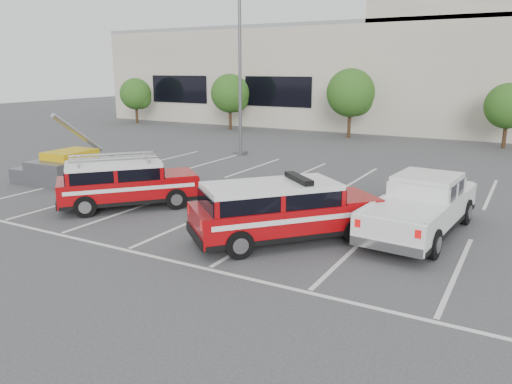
% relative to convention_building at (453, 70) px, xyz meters
% --- Properties ---
extents(ground, '(120.00, 120.00, 0.00)m').
position_rel_convention_building_xyz_m(ground, '(-0.18, -31.86, -4.72)').
color(ground, '#3B3B3E').
rests_on(ground, ground).
extents(stall_markings, '(23.00, 15.00, 0.01)m').
position_rel_convention_building_xyz_m(stall_markings, '(-0.18, -27.36, -4.71)').
color(stall_markings, silver).
rests_on(stall_markings, ground).
extents(convention_building, '(60.00, 16.99, 13.20)m').
position_rel_convention_building_xyz_m(convention_building, '(0.00, 0.00, 0.00)').
color(convention_building, beige).
rests_on(convention_building, ground).
extents(tree_far_left, '(2.77, 2.77, 3.99)m').
position_rel_convention_building_xyz_m(tree_far_left, '(-25.09, -9.82, -2.22)').
color(tree_far_left, '#3F2B19').
rests_on(tree_far_left, ground).
extents(tree_left, '(3.07, 3.07, 4.42)m').
position_rel_convention_building_xyz_m(tree_left, '(-15.09, -9.82, -1.95)').
color(tree_left, '#3F2B19').
rests_on(tree_left, ground).
extents(tree_mid_left, '(3.37, 3.37, 4.85)m').
position_rel_convention_building_xyz_m(tree_mid_left, '(-5.09, -9.82, -1.68)').
color(tree_mid_left, '#3F2B19').
rests_on(tree_mid_left, ground).
extents(tree_mid_right, '(2.77, 2.77, 3.99)m').
position_rel_convention_building_xyz_m(tree_mid_right, '(4.91, -9.82, -2.22)').
color(tree_mid_right, '#3F2B19').
rests_on(tree_mid_right, ground).
extents(light_pole_left, '(0.90, 0.60, 10.24)m').
position_rel_convention_building_xyz_m(light_pole_left, '(-8.18, -19.86, 0.47)').
color(light_pole_left, '#59595E').
rests_on(light_pole_left, ground).
extents(fire_chief_suv, '(4.98, 5.29, 1.88)m').
position_rel_convention_building_xyz_m(fire_chief_suv, '(0.52, -31.91, -3.95)').
color(fire_chief_suv, '#8F060A').
rests_on(fire_chief_suv, ground).
extents(white_pickup, '(2.44, 5.79, 1.73)m').
position_rel_convention_building_xyz_m(white_pickup, '(3.79, -29.33, -4.03)').
color(white_pickup, silver).
rests_on(white_pickup, ground).
extents(ladder_suv, '(4.53, 4.79, 1.87)m').
position_rel_convention_building_xyz_m(ladder_suv, '(-5.96, -31.42, -3.97)').
color(ladder_suv, '#8F060A').
rests_on(ladder_suv, ground).
extents(utility_rig, '(3.00, 3.65, 3.02)m').
position_rel_convention_building_xyz_m(utility_rig, '(-11.23, -29.46, -4.12)').
color(utility_rig, '#59595E').
rests_on(utility_rig, ground).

